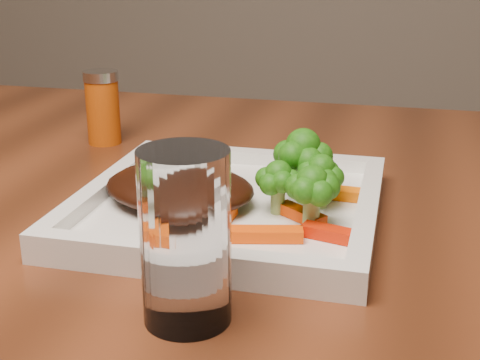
% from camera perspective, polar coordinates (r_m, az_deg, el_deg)
% --- Properties ---
extents(plate, '(0.27, 0.27, 0.01)m').
position_cam_1_polar(plate, '(0.62, -0.89, -2.61)').
color(plate, white).
rests_on(plate, dining_table).
extents(steak, '(0.17, 0.14, 0.03)m').
position_cam_1_polar(steak, '(0.62, -5.21, -0.65)').
color(steak, black).
rests_on(steak, plate).
extents(broccoli_0, '(0.07, 0.07, 0.07)m').
position_cam_1_polar(broccoli_0, '(0.63, 5.37, 1.61)').
color(broccoli_0, '#116811').
rests_on(broccoli_0, plate).
extents(broccoli_1, '(0.06, 0.06, 0.06)m').
position_cam_1_polar(broccoli_1, '(0.61, 6.92, 0.54)').
color(broccoli_1, '#1C6310').
rests_on(broccoli_1, plate).
extents(broccoli_2, '(0.05, 0.05, 0.06)m').
position_cam_1_polar(broccoli_2, '(0.56, 6.16, -1.28)').
color(broccoli_2, '#305F0F').
rests_on(broccoli_2, plate).
extents(broccoli_3, '(0.06, 0.06, 0.06)m').
position_cam_1_polar(broccoli_3, '(0.59, 3.28, -0.02)').
color(broccoli_3, '#256110').
rests_on(broccoli_3, plate).
extents(carrot_0, '(0.06, 0.03, 0.01)m').
position_cam_1_polar(carrot_0, '(0.55, 2.23, -4.65)').
color(carrot_0, '#FF4904').
rests_on(carrot_0, plate).
extents(carrot_1, '(0.06, 0.03, 0.01)m').
position_cam_1_polar(carrot_1, '(0.55, 8.10, -4.61)').
color(carrot_1, red).
rests_on(carrot_1, plate).
extents(carrot_2, '(0.02, 0.06, 0.01)m').
position_cam_1_polar(carrot_2, '(0.57, -1.70, -3.43)').
color(carrot_2, '#FF4D04').
rests_on(carrot_2, plate).
extents(carrot_3, '(0.06, 0.02, 0.01)m').
position_cam_1_polar(carrot_3, '(0.64, 8.68, -1.14)').
color(carrot_3, '#FC6904').
rests_on(carrot_3, plate).
extents(carrot_5, '(0.05, 0.04, 0.01)m').
position_cam_1_polar(carrot_5, '(0.59, 5.25, -2.93)').
color(carrot_5, '#F94104').
rests_on(carrot_5, plate).
extents(spice_shaker, '(0.05, 0.05, 0.09)m').
position_cam_1_polar(spice_shaker, '(0.86, -11.63, 6.08)').
color(spice_shaker, '#BA480A').
rests_on(spice_shaker, dining_table).
extents(drinking_glass, '(0.07, 0.07, 0.12)m').
position_cam_1_polar(drinking_glass, '(0.44, -4.67, -4.97)').
color(drinking_glass, silver).
rests_on(drinking_glass, dining_table).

